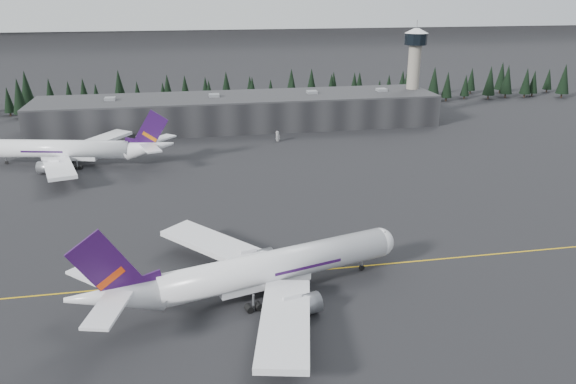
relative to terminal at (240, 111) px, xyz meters
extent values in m
plane|color=black|center=(0.00, -125.00, -6.30)|extent=(1400.00, 1400.00, 0.00)
cube|color=gold|center=(0.00, -127.00, -6.29)|extent=(400.00, 0.40, 0.02)
cube|color=black|center=(0.00, 0.00, -0.30)|extent=(160.00, 30.00, 12.00)
cube|color=#333335|center=(0.00, 0.00, 6.00)|extent=(160.00, 30.00, 0.60)
cylinder|color=gray|center=(75.00, 3.00, 9.70)|extent=(5.20, 5.20, 32.00)
cylinder|color=black|center=(75.00, 3.00, 26.95)|extent=(9.20, 9.20, 4.50)
cone|color=silver|center=(75.00, 3.00, 30.40)|extent=(10.00, 10.00, 2.00)
cube|color=black|center=(0.00, 37.00, 1.20)|extent=(360.00, 20.00, 15.00)
cylinder|color=white|center=(-7.27, -133.42, -0.95)|extent=(44.74, 17.39, 5.84)
sphere|color=white|center=(14.33, -127.54, -0.95)|extent=(5.84, 5.84, 5.84)
cone|color=white|center=(-35.45, -141.09, -0.07)|extent=(17.31, 9.93, 8.46)
cube|color=white|center=(-16.87, -120.40, -2.50)|extent=(24.35, 25.21, 2.50)
cylinder|color=gray|center=(-9.83, -124.03, -4.16)|extent=(7.08, 5.23, 3.70)
cube|color=white|center=(-8.95, -149.51, -2.50)|extent=(13.63, 28.32, 2.50)
cylinder|color=gray|center=(-4.72, -142.81, -4.16)|extent=(7.08, 5.23, 3.70)
cube|color=#2C0E42|center=(-35.92, -141.21, 4.89)|extent=(12.02, 3.71, 14.50)
cube|color=red|center=(-35.73, -141.16, 3.43)|extent=(4.72, 1.77, 3.57)
cube|color=white|center=(-38.86, -135.96, 1.29)|extent=(10.69, 10.65, 0.49)
cube|color=white|center=(-35.80, -147.23, 1.29)|extent=(6.97, 11.47, 0.49)
cylinder|color=black|center=(10.57, -128.56, -4.84)|extent=(0.49, 0.49, 2.92)
cylinder|color=black|center=(-15.00, -130.98, -4.84)|extent=(0.49, 0.49, 2.92)
cylinder|color=black|center=(-12.70, -139.43, -4.84)|extent=(0.49, 0.49, 2.92)
cylinder|color=white|center=(-61.68, -42.06, -1.02)|extent=(44.32, 15.59, 5.76)
cone|color=white|center=(-33.63, -48.56, -0.16)|extent=(17.01, 9.25, 8.34)
cube|color=white|center=(-59.43, -57.85, -2.56)|extent=(14.36, 27.97, 2.46)
cylinder|color=gray|center=(-63.85, -51.41, -4.19)|extent=(6.90, 4.96, 3.65)
cube|color=white|center=(-52.71, -28.86, -2.56)|extent=(23.46, 25.33, 2.46)
cylinder|color=gray|center=(-59.51, -32.71, -4.19)|extent=(6.90, 4.96, 3.65)
cube|color=#2A0E43|center=(-33.16, -48.67, 4.74)|extent=(11.95, 3.21, 14.30)
cube|color=#C6620B|center=(-33.35, -48.63, 3.30)|extent=(4.68, 1.58, 3.52)
cube|color=white|center=(-33.06, -54.61, 1.19)|extent=(7.21, 11.36, 0.48)
cube|color=white|center=(-30.45, -43.39, 1.19)|extent=(10.37, 10.67, 0.48)
cylinder|color=black|center=(-79.45, -37.94, -4.86)|extent=(0.48, 0.48, 2.88)
cylinder|color=black|center=(-56.11, -47.78, -4.86)|extent=(0.48, 0.48, 2.88)
cylinder|color=black|center=(-54.16, -39.37, -4.86)|extent=(0.48, 0.48, 2.88)
imported|color=silver|center=(-38.52, -25.65, -5.64)|extent=(2.51, 4.87, 1.31)
imported|color=silver|center=(11.29, -26.09, -5.62)|extent=(4.29, 2.69, 1.36)
camera|label=1|loc=(-22.74, -224.52, 46.95)|focal=35.00mm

